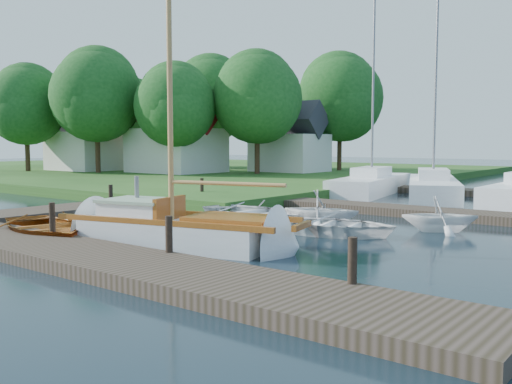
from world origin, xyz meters
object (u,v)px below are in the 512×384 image
Objects in this scene: tree_0 at (26,105)px; tree_5 at (131,112)px; tender_c at (334,222)px; house_a at (176,139)px; mooring_post_1 at (52,217)px; sailboat at (184,234)px; mooring_post_5 at (202,187)px; tree_6 at (53,110)px; tree_2 at (176,105)px; tender_a at (253,210)px; marina_boat_1 at (433,186)px; house_b at (88,141)px; house_c at (290,144)px; tree_1 at (97,95)px; mooring_post_4 at (111,195)px; dinghy at (45,223)px; tender_b at (321,207)px; mooring_post_3 at (352,260)px; mooring_post_2 at (169,234)px; marina_boat_0 at (371,183)px; tree_3 at (258,97)px; tree_4 at (212,98)px; tree_7 at (340,97)px; tender_d at (440,212)px.

tree_5 is (-0.00, 10.00, -0.11)m from tree_0.
house_a is at bearing 43.97° from tender_c.
sailboat reaches higher than mooring_post_1.
sailboat is at bearing -49.00° from mooring_post_5.
tree_2 is at bearing -6.34° from tree_6.
tree_2 is at bearing 59.52° from tender_a.
house_b is at bearing 67.13° from marina_boat_1.
marina_boat_1 is at bearing -29.77° from house_c.
tree_0 is 0.90× the size of tree_1.
sailboat is at bearing -24.10° from mooring_post_4.
tender_b reaches higher than dinghy.
mooring_post_3 is at bearing 0.00° from mooring_post_1.
mooring_post_2 is 9.86m from mooring_post_4.
mooring_post_4 reaches higher than dinghy.
tree_1 is (-24.11, 15.23, 5.75)m from sailboat.
marina_boat_0 is 12.83m from tree_3.
tender_c is at bearing -23.11° from tree_1.
sailboat is at bearing 30.30° from mooring_post_1.
marina_boat_0 is 1.34× the size of tree_0.
house_a is (-21.03, 13.95, 2.32)m from tender_b.
mooring_post_2 is 0.08× the size of tree_4.
tree_1 is at bearing 50.72° from tender_b.
mooring_post_1 is 0.22× the size of tender_c.
dinghy is at bearing -32.83° from tree_6.
tree_5 is at bearing -161.57° from tree_7.
tender_a is (-1.45, 4.72, 0.07)m from sailboat.
house_a is at bearing -135.00° from house_c.
mooring_post_1 is at bearing -64.49° from tree_3.
marina_boat_1 reaches higher than tender_c.
sailboat is 0.90× the size of marina_boat_1.
tree_2 is 0.89× the size of tree_3.
tree_4 is at bearing 56.31° from tree_0.
sailboat is at bearing -31.43° from house_b.
tree_7 reaches higher than dinghy.
tree_4 is at bearing 125.08° from mooring_post_1.
dinghy is 0.79× the size of house_c.
tender_b is 31.04m from tree_4.
tender_b is at bearing -32.24° from tree_2.
marina_boat_1 is 28.30m from house_b.
tree_3 is (-7.00, 13.05, 5.11)m from mooring_post_5.
mooring_post_5 is at bearing 118.29° from marina_boat_1.
mooring_post_2 is 31.19m from house_c.
mooring_post_4 is 0.08× the size of sailboat.
mooring_post_5 is at bearing 90.00° from mooring_post_4.
house_b is 14.89m from tree_3.
tender_c is 0.39× the size of tree_7.
tender_d reaches higher than dinghy.
sailboat is 27.92m from house_a.
tree_5 is (-10.00, 4.05, 2.46)m from house_a.
tree_2 is 0.83× the size of tree_7.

